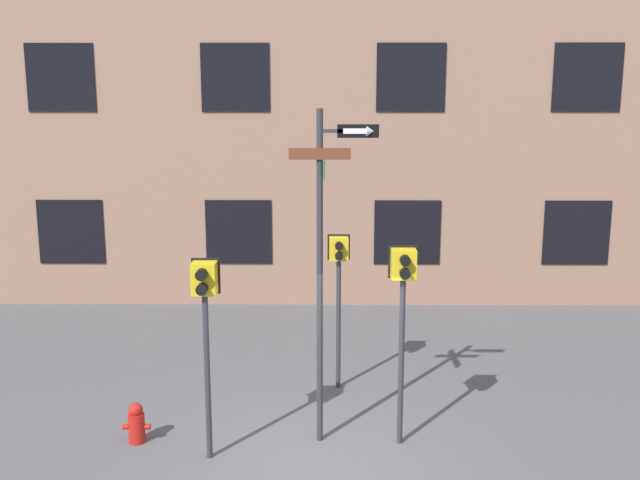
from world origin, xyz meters
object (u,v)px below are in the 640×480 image
at_px(street_sign_pole, 324,252).
at_px(pedestrian_signal_left, 205,304).
at_px(pedestrian_signal_across, 339,270).
at_px(fire_hydrant, 137,424).
at_px(pedestrian_signal_right, 403,290).

xyz_separation_m(street_sign_pole, pedestrian_signal_left, (-1.59, -0.53, -0.59)).
relative_size(pedestrian_signal_across, fire_hydrant, 4.43).
bearing_deg(fire_hydrant, pedestrian_signal_across, 34.81).
bearing_deg(pedestrian_signal_right, pedestrian_signal_across, 112.85).
distance_m(street_sign_pole, pedestrian_signal_across, 2.09).
bearing_deg(fire_hydrant, pedestrian_signal_left, -21.25).
bearing_deg(pedestrian_signal_left, fire_hydrant, 158.75).
xyz_separation_m(street_sign_pole, fire_hydrant, (-2.71, -0.10, -2.52)).
bearing_deg(pedestrian_signal_right, pedestrian_signal_left, -170.48).
bearing_deg(pedestrian_signal_right, fire_hydrant, -179.82).
xyz_separation_m(pedestrian_signal_right, pedestrian_signal_across, (-0.86, 2.04, -0.20)).
bearing_deg(pedestrian_signal_across, fire_hydrant, -145.19).
bearing_deg(pedestrian_signal_left, street_sign_pole, 18.58).
bearing_deg(pedestrian_signal_across, pedestrian_signal_left, -126.23).
height_order(street_sign_pole, pedestrian_signal_right, street_sign_pole).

